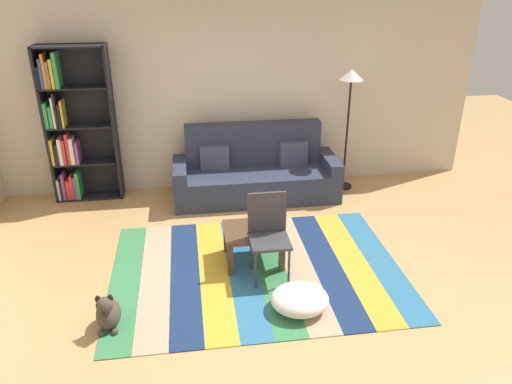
{
  "coord_description": "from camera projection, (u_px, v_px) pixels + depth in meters",
  "views": [
    {
      "loc": [
        -0.76,
        -4.25,
        2.99
      ],
      "look_at": [
        -0.03,
        0.74,
        0.65
      ],
      "focal_mm": 34.52,
      "sensor_mm": 36.0,
      "label": 1
    }
  ],
  "objects": [
    {
      "name": "bookshelf",
      "position": [
        72.0,
        129.0,
        6.53
      ],
      "size": [
        0.9,
        0.28,
        2.09
      ],
      "color": "black",
      "rests_on": "ground_plane"
    },
    {
      "name": "rug",
      "position": [
        257.0,
        270.0,
        5.28
      ],
      "size": [
        3.07,
        2.25,
        0.01
      ],
      "color": "#387F4C",
      "rests_on": "ground_plane"
    },
    {
      "name": "coffee_table",
      "position": [
        253.0,
        236.0,
        5.32
      ],
      "size": [
        0.63,
        0.55,
        0.38
      ],
      "color": "#513826",
      "rests_on": "rug"
    },
    {
      "name": "pouf",
      "position": [
        300.0,
        299.0,
        4.63
      ],
      "size": [
        0.55,
        0.51,
        0.22
      ],
      "primitive_type": "ellipsoid",
      "color": "white",
      "rests_on": "rug"
    },
    {
      "name": "couch",
      "position": [
        255.0,
        173.0,
        6.87
      ],
      "size": [
        2.26,
        0.8,
        1.0
      ],
      "color": "#2D3347",
      "rests_on": "ground_plane"
    },
    {
      "name": "folding_chair",
      "position": [
        268.0,
        229.0,
        5.02
      ],
      "size": [
        0.4,
        0.4,
        0.9
      ],
      "rotation": [
        0.0,
        0.0,
        -0.85
      ],
      "color": "#38383D",
      "rests_on": "ground_plane"
    },
    {
      "name": "dog",
      "position": [
        108.0,
        313.0,
        4.4
      ],
      "size": [
        0.22,
        0.35,
        0.4
      ],
      "color": "#473D33",
      "rests_on": "ground_plane"
    },
    {
      "name": "back_wall",
      "position": [
        240.0,
        93.0,
        6.89
      ],
      "size": [
        6.8,
        0.1,
        2.7
      ],
      "primitive_type": "cube",
      "color": "beige",
      "rests_on": "ground_plane"
    },
    {
      "name": "ground_plane",
      "position": [
        269.0,
        277.0,
        5.17
      ],
      "size": [
        14.0,
        14.0,
        0.0
      ],
      "primitive_type": "plane",
      "color": "tan"
    },
    {
      "name": "standing_lamp",
      "position": [
        350.0,
        90.0,
        6.67
      ],
      "size": [
        0.32,
        0.32,
        1.72
      ],
      "color": "black",
      "rests_on": "ground_plane"
    },
    {
      "name": "tv_remote",
      "position": [
        251.0,
        231.0,
        5.25
      ],
      "size": [
        0.09,
        0.16,
        0.02
      ],
      "primitive_type": "cube",
      "rotation": [
        0.0,
        0.0,
        -0.35
      ],
      "color": "black",
      "rests_on": "coffee_table"
    }
  ]
}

